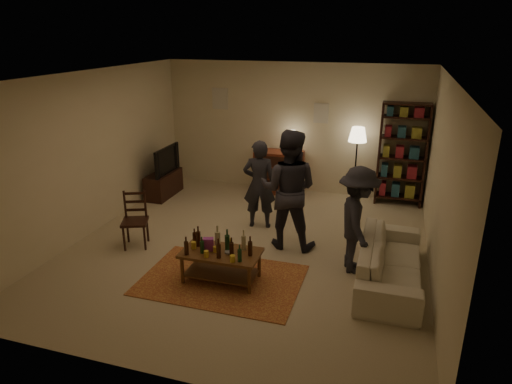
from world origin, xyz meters
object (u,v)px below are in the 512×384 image
at_px(bookshelf, 402,154).
at_px(person_right, 288,190).
at_px(sofa, 390,262).
at_px(person_left, 259,184).
at_px(dining_chair, 135,217).
at_px(tv_stand, 163,178).
at_px(floor_lamp, 357,140).
at_px(dresser, 279,171).
at_px(person_by_sofa, 357,220).
at_px(coffee_table, 220,255).

height_order(bookshelf, person_right, bookshelf).
bearing_deg(sofa, person_left, 60.51).
bearing_deg(dining_chair, tv_stand, 84.94).
relative_size(bookshelf, floor_lamp, 1.32).
relative_size(dresser, sofa, 0.65).
relative_size(floor_lamp, person_by_sofa, 0.98).
bearing_deg(person_by_sofa, person_left, 42.67).
distance_m(dining_chair, bookshelf, 5.15).
relative_size(dining_chair, person_by_sofa, 0.58).
bearing_deg(coffee_table, floor_lamp, 68.87).
bearing_deg(dresser, floor_lamp, -2.29).
distance_m(bookshelf, person_left, 3.01).
xyz_separation_m(bookshelf, sofa, (-0.05, -3.18, -0.73)).
distance_m(dining_chair, dresser, 3.50).
relative_size(coffee_table, sofa, 0.52).
height_order(floor_lamp, person_right, person_right).
xyz_separation_m(dresser, person_left, (0.12, -1.83, 0.31)).
bearing_deg(floor_lamp, tv_stand, -167.51).
bearing_deg(tv_stand, floor_lamp, 12.49).
bearing_deg(person_by_sofa, bookshelf, -26.04).
height_order(coffee_table, bookshelf, bookshelf).
bearing_deg(tv_stand, person_by_sofa, -25.84).
relative_size(dining_chair, tv_stand, 0.86).
xyz_separation_m(dining_chair, floor_lamp, (3.15, 3.07, 0.80)).
bearing_deg(dresser, person_left, -86.35).
height_order(coffee_table, person_by_sofa, person_by_sofa).
height_order(dining_chair, person_right, person_right).
xyz_separation_m(coffee_table, person_by_sofa, (1.74, 0.85, 0.38)).
bearing_deg(tv_stand, dresser, 22.07).
relative_size(dining_chair, person_right, 0.48).
distance_m(coffee_table, dining_chair, 1.83).
bearing_deg(dining_chair, person_right, -5.50).
bearing_deg(person_left, dining_chair, 27.46).
distance_m(bookshelf, floor_lamp, 0.90).
xyz_separation_m(coffee_table, person_right, (0.62, 1.35, 0.56)).
height_order(person_right, person_by_sofa, person_right).
height_order(sofa, person_by_sofa, person_by_sofa).
xyz_separation_m(floor_lamp, person_right, (-0.81, -2.36, -0.33)).
bearing_deg(sofa, bookshelf, -0.82).
height_order(tv_stand, dresser, dresser).
relative_size(tv_stand, dresser, 0.78).
bearing_deg(person_left, coffee_table, 80.68).
xyz_separation_m(person_left, person_by_sofa, (1.78, -1.09, -0.00)).
distance_m(tv_stand, floor_lamp, 4.03).
xyz_separation_m(coffee_table, bookshelf, (2.29, 3.84, 0.64)).
bearing_deg(sofa, dresser, 37.54).
height_order(tv_stand, person_by_sofa, person_by_sofa).
relative_size(sofa, person_left, 1.33).
distance_m(coffee_table, tv_stand, 3.73).
height_order(dresser, person_right, person_right).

